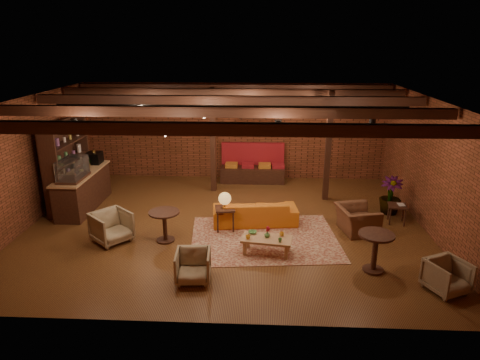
{
  "coord_description": "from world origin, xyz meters",
  "views": [
    {
      "loc": [
        0.85,
        -10.06,
        4.58
      ],
      "look_at": [
        0.35,
        0.2,
        1.16
      ],
      "focal_mm": 32.0,
      "sensor_mm": 36.0,
      "label": 1
    }
  ],
  "objects_px": {
    "armchair_right": "(357,215)",
    "side_table_book": "(398,206)",
    "coffee_table": "(266,239)",
    "side_table_lamp": "(225,201)",
    "round_table_left": "(165,221)",
    "sofa": "(255,212)",
    "armchair_a": "(111,225)",
    "armchair_b": "(193,265)",
    "round_table_right": "(375,246)",
    "plant_tall": "(395,159)",
    "armchair_far": "(447,275)"
  },
  "relations": [
    {
      "from": "round_table_left",
      "to": "side_table_book",
      "type": "distance_m",
      "value": 5.91
    },
    {
      "from": "armchair_far",
      "to": "round_table_left",
      "type": "bearing_deg",
      "value": 137.04
    },
    {
      "from": "plant_tall",
      "to": "round_table_left",
      "type": "bearing_deg",
      "value": -161.09
    },
    {
      "from": "side_table_book",
      "to": "coffee_table",
      "type": "bearing_deg",
      "value": -151.87
    },
    {
      "from": "armchair_b",
      "to": "round_table_left",
      "type": "bearing_deg",
      "value": 114.75
    },
    {
      "from": "sofa",
      "to": "round_table_left",
      "type": "bearing_deg",
      "value": 21.64
    },
    {
      "from": "round_table_left",
      "to": "side_table_lamp",
      "type": "bearing_deg",
      "value": 27.05
    },
    {
      "from": "side_table_lamp",
      "to": "armchair_right",
      "type": "bearing_deg",
      "value": 0.54
    },
    {
      "from": "round_table_left",
      "to": "armchair_b",
      "type": "relative_size",
      "value": 1.08
    },
    {
      "from": "side_table_lamp",
      "to": "round_table_left",
      "type": "distance_m",
      "value": 1.55
    },
    {
      "from": "armchair_a",
      "to": "armchair_right",
      "type": "xyz_separation_m",
      "value": [
        5.86,
        0.81,
        0.03
      ]
    },
    {
      "from": "coffee_table",
      "to": "round_table_left",
      "type": "distance_m",
      "value": 2.43
    },
    {
      "from": "armchair_a",
      "to": "armchair_far",
      "type": "xyz_separation_m",
      "value": [
        7.01,
        -1.76,
        -0.06
      ]
    },
    {
      "from": "sofa",
      "to": "armchair_right",
      "type": "relative_size",
      "value": 2.15
    },
    {
      "from": "armchair_right",
      "to": "side_table_book",
      "type": "height_order",
      "value": "armchair_right"
    },
    {
      "from": "armchair_a",
      "to": "armchair_b",
      "type": "relative_size",
      "value": 1.17
    },
    {
      "from": "sofa",
      "to": "coffee_table",
      "type": "xyz_separation_m",
      "value": [
        0.28,
        -1.63,
        0.02
      ]
    },
    {
      "from": "coffee_table",
      "to": "armchair_far",
      "type": "xyz_separation_m",
      "value": [
        3.39,
        -1.35,
        0.01
      ]
    },
    {
      "from": "round_table_right",
      "to": "armchair_a",
      "type": "bearing_deg",
      "value": 169.57
    },
    {
      "from": "coffee_table",
      "to": "round_table_right",
      "type": "distance_m",
      "value": 2.31
    },
    {
      "from": "sofa",
      "to": "coffee_table",
      "type": "height_order",
      "value": "same"
    },
    {
      "from": "side_table_lamp",
      "to": "armchair_a",
      "type": "xyz_separation_m",
      "value": [
        -2.61,
        -0.78,
        -0.35
      ]
    },
    {
      "from": "round_table_left",
      "to": "round_table_right",
      "type": "bearing_deg",
      "value": -14.17
    },
    {
      "from": "armchair_a",
      "to": "plant_tall",
      "type": "bearing_deg",
      "value": -31.77
    },
    {
      "from": "armchair_a",
      "to": "round_table_right",
      "type": "bearing_deg",
      "value": -58.56
    },
    {
      "from": "round_table_right",
      "to": "side_table_lamp",
      "type": "bearing_deg",
      "value": 150.1
    },
    {
      "from": "round_table_left",
      "to": "armchair_right",
      "type": "relative_size",
      "value": 0.74
    },
    {
      "from": "sofa",
      "to": "armchair_a",
      "type": "bearing_deg",
      "value": 13.32
    },
    {
      "from": "plant_tall",
      "to": "armchair_b",
      "type": "bearing_deg",
      "value": -142.81
    },
    {
      "from": "side_table_lamp",
      "to": "round_table_right",
      "type": "relative_size",
      "value": 1.18
    },
    {
      "from": "round_table_left",
      "to": "coffee_table",
      "type": "bearing_deg",
      "value": -11.89
    },
    {
      "from": "side_table_lamp",
      "to": "coffee_table",
      "type": "bearing_deg",
      "value": -49.62
    },
    {
      "from": "armchair_b",
      "to": "side_table_book",
      "type": "relative_size",
      "value": 1.32
    },
    {
      "from": "armchair_a",
      "to": "armchair_b",
      "type": "bearing_deg",
      "value": -84.74
    },
    {
      "from": "sofa",
      "to": "side_table_book",
      "type": "relative_size",
      "value": 4.12
    },
    {
      "from": "round_table_left",
      "to": "armchair_a",
      "type": "relative_size",
      "value": 0.92
    },
    {
      "from": "coffee_table",
      "to": "plant_tall",
      "type": "xyz_separation_m",
      "value": [
        3.39,
        2.48,
        1.2
      ]
    },
    {
      "from": "side_table_lamp",
      "to": "sofa",
      "type": "bearing_deg",
      "value": 30.16
    },
    {
      "from": "sofa",
      "to": "side_table_book",
      "type": "height_order",
      "value": "sofa"
    },
    {
      "from": "side_table_lamp",
      "to": "armchair_b",
      "type": "relative_size",
      "value": 1.43
    },
    {
      "from": "armchair_b",
      "to": "round_table_right",
      "type": "distance_m",
      "value": 3.7
    },
    {
      "from": "armchair_b",
      "to": "plant_tall",
      "type": "relative_size",
      "value": 0.22
    },
    {
      "from": "round_table_left",
      "to": "armchair_right",
      "type": "distance_m",
      "value": 4.67
    },
    {
      "from": "coffee_table",
      "to": "armchair_right",
      "type": "xyz_separation_m",
      "value": [
        2.24,
        1.23,
        0.1
      ]
    },
    {
      "from": "armchair_right",
      "to": "round_table_left",
      "type": "bearing_deg",
      "value": 86.84
    },
    {
      "from": "armchair_a",
      "to": "plant_tall",
      "type": "distance_m",
      "value": 7.4
    },
    {
      "from": "side_table_lamp",
      "to": "armchair_right",
      "type": "distance_m",
      "value": 3.27
    },
    {
      "from": "armchair_far",
      "to": "plant_tall",
      "type": "relative_size",
      "value": 0.23
    },
    {
      "from": "round_table_left",
      "to": "sofa",
      "type": "bearing_deg",
      "value": 28.17
    },
    {
      "from": "armchair_b",
      "to": "plant_tall",
      "type": "height_order",
      "value": "plant_tall"
    }
  ]
}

